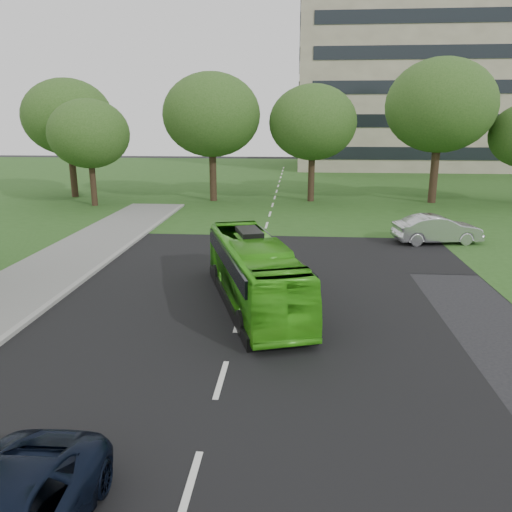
# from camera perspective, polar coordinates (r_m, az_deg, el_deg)

# --- Properties ---
(ground) EXTENTS (160.00, 160.00, 0.00)m
(ground) POSITION_cam_1_polar(r_m,az_deg,el_deg) (15.38, -2.88, -10.32)
(ground) COLOR black
(ground) RESTS_ON ground
(street_surfaces) EXTENTS (120.00, 120.00, 0.15)m
(street_surfaces) POSITION_cam_1_polar(r_m,az_deg,el_deg) (37.16, 1.08, 5.06)
(street_surfaces) COLOR black
(street_surfaces) RESTS_ON ground
(office_building) EXTENTS (40.10, 20.10, 25.00)m
(office_building) POSITION_cam_1_polar(r_m,az_deg,el_deg) (78.54, 20.55, 18.69)
(office_building) COLOR gray
(office_building) RESTS_ON ground
(tree_park_a) EXTENTS (6.19, 6.19, 8.23)m
(tree_park_a) POSITION_cam_1_polar(r_m,az_deg,el_deg) (41.60, -18.56, 13.09)
(tree_park_a) COLOR black
(tree_park_a) RESTS_ON ground
(tree_park_b) EXTENTS (7.92, 7.92, 10.39)m
(tree_park_b) POSITION_cam_1_polar(r_m,az_deg,el_deg) (42.22, -5.09, 15.75)
(tree_park_b) COLOR black
(tree_park_b) RESTS_ON ground
(tree_park_c) EXTENTS (7.11, 7.11, 9.45)m
(tree_park_c) POSITION_cam_1_polar(r_m,az_deg,el_deg) (42.06, 6.51, 14.90)
(tree_park_c) COLOR black
(tree_park_c) RESTS_ON ground
(tree_park_d) EXTENTS (8.60, 8.60, 11.37)m
(tree_park_d) POSITION_cam_1_polar(r_m,az_deg,el_deg) (43.55, 20.33, 15.80)
(tree_park_d) COLOR black
(tree_park_d) RESTS_ON ground
(tree_park_f) EXTENTS (7.55, 7.55, 10.07)m
(tree_park_f) POSITION_cam_1_polar(r_m,az_deg,el_deg) (47.13, -20.71, 14.62)
(tree_park_f) COLOR black
(tree_park_f) RESTS_ON ground
(bus) EXTENTS (4.65, 9.08, 2.47)m
(bus) POSITION_cam_1_polar(r_m,az_deg,el_deg) (18.37, -0.19, -1.83)
(bus) COLOR #44BB1C
(bus) RESTS_ON ground
(sedan) EXTENTS (4.92, 2.37, 1.56)m
(sedan) POSITION_cam_1_polar(r_m,az_deg,el_deg) (29.46, 20.00, 2.90)
(sedan) COLOR #B8B8BD
(sedan) RESTS_ON ground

